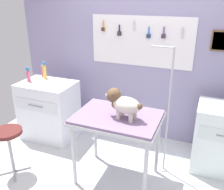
{
  "coord_description": "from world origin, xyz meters",
  "views": [
    {
      "loc": [
        0.91,
        -2.16,
        2.09
      ],
      "look_at": [
        -0.02,
        0.11,
        1.09
      ],
      "focal_mm": 40.11,
      "sensor_mm": 36.0,
      "label": 1
    }
  ],
  "objects": [
    {
      "name": "detangler_spray",
      "position": [
        -1.48,
        0.87,
        0.97
      ],
      "size": [
        0.05,
        0.05,
        0.22
      ],
      "color": "#DB5F65",
      "rests_on": "counter_left"
    },
    {
      "name": "spray_bottle_short",
      "position": [
        -1.54,
        0.61,
        0.97
      ],
      "size": [
        0.05,
        0.05,
        0.22
      ],
      "color": "#D25570",
      "rests_on": "counter_left"
    },
    {
      "name": "cabinet_right",
      "position": [
        1.18,
        0.79,
        0.43
      ],
      "size": [
        0.68,
        0.54,
        0.85
      ],
      "color": "white",
      "rests_on": "ground"
    },
    {
      "name": "counter_left",
      "position": [
        -1.27,
        0.65,
        0.44
      ],
      "size": [
        0.8,
        0.58,
        0.88
      ],
      "color": "white",
      "rests_on": "ground"
    },
    {
      "name": "stool",
      "position": [
        -1.2,
        -0.26,
        0.49
      ],
      "size": [
        0.34,
        0.34,
        0.6
      ],
      "color": "#9E9EA3",
      "rests_on": "ground"
    },
    {
      "name": "rear_wall_panel",
      "position": [
        0.0,
        1.28,
        1.16
      ],
      "size": [
        4.0,
        0.11,
        2.3
      ],
      "color": "#9088AD",
      "rests_on": "ground"
    },
    {
      "name": "grooming_arm",
      "position": [
        0.52,
        0.5,
        0.73
      ],
      "size": [
        0.3,
        0.11,
        1.57
      ],
      "color": "#B7B7BC",
      "rests_on": "ground"
    },
    {
      "name": "conditioner_bottle",
      "position": [
        -1.4,
        0.81,
        1.0
      ],
      "size": [
        0.05,
        0.05,
        0.26
      ],
      "color": "#EABA47",
      "rests_on": "counter_left"
    },
    {
      "name": "dog",
      "position": [
        0.11,
        0.11,
        1.01
      ],
      "size": [
        0.44,
        0.24,
        0.32
      ],
      "color": "beige",
      "rests_on": "grooming_table"
    },
    {
      "name": "ground",
      "position": [
        0.0,
        0.0,
        -0.02
      ],
      "size": [
        4.4,
        4.0,
        0.04
      ],
      "primitive_type": "cube",
      "color": "silver"
    },
    {
      "name": "grooming_table",
      "position": [
        0.04,
        0.14,
        0.76
      ],
      "size": [
        0.95,
        0.68,
        0.84
      ],
      "color": "#B7B7BC",
      "rests_on": "ground"
    }
  ]
}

